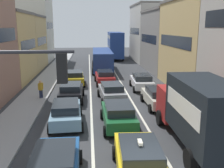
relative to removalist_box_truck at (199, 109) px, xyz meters
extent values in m
cube|color=#9D9D9D|center=(-10.40, 15.99, -1.90)|extent=(2.60, 64.00, 0.14)
cube|color=silver|center=(-5.40, 15.99, -1.97)|extent=(0.16, 60.00, 0.01)
cube|color=silver|center=(-2.00, 15.99, -1.97)|extent=(0.16, 60.00, 0.01)
cube|color=black|center=(-12.18, 9.19, 3.45)|extent=(0.02, 7.04, 1.10)
cube|color=black|center=(-12.18, 17.99, 2.13)|extent=(0.02, 7.04, 1.10)
cube|color=tan|center=(-15.70, 26.79, 1.74)|extent=(7.00, 8.70, 7.42)
cube|color=black|center=(-12.18, 26.79, 2.11)|extent=(0.02, 7.04, 1.10)
cube|color=#66605B|center=(-15.70, 26.79, 5.59)|extent=(7.20, 8.70, 0.30)
cube|color=beige|center=(-15.70, 35.59, 3.73)|extent=(7.00, 8.70, 11.41)
cube|color=black|center=(-12.18, 35.59, 4.30)|extent=(0.02, 7.04, 1.10)
cube|color=#B2ADA3|center=(6.20, 34.49, 2.87)|extent=(7.00, 10.90, 9.69)
cube|color=black|center=(2.69, 34.49, 3.36)|extent=(0.02, 8.80, 1.10)
cube|color=#66605B|center=(6.20, 34.49, 7.87)|extent=(7.20, 10.90, 0.30)
cube|color=gray|center=(6.20, 23.49, 2.08)|extent=(7.00, 10.90, 8.11)
cube|color=black|center=(2.69, 23.49, 2.49)|extent=(0.02, 8.80, 1.10)
cube|color=#66605B|center=(6.20, 23.49, 6.28)|extent=(7.20, 10.90, 0.30)
cube|color=tan|center=(6.20, 12.49, 2.29)|extent=(7.00, 10.90, 8.53)
cube|color=black|center=(2.69, 12.49, 2.72)|extent=(0.02, 8.80, 1.10)
cylinder|color=#2D2D33|center=(-7.65, -4.95, 3.43)|extent=(3.50, 0.10, 0.10)
cube|color=black|center=(-6.25, -4.95, 2.98)|extent=(0.28, 0.28, 0.84)
sphere|color=red|center=(-6.25, -4.80, 3.24)|extent=(0.18, 0.18, 0.18)
sphere|color=#F2A519|center=(-6.25, -4.80, 2.98)|extent=(0.18, 0.18, 0.18)
sphere|color=green|center=(-6.25, -4.80, 2.72)|extent=(0.18, 0.18, 0.18)
cube|color=#A51E1E|center=(0.07, 2.88, -0.54)|extent=(2.46, 2.46, 1.90)
cube|color=black|center=(0.11, 4.09, -0.16)|extent=(2.02, 0.08, 0.70)
cube|color=black|center=(-0.02, -0.88, 0.21)|extent=(2.54, 5.50, 2.80)
cube|color=white|center=(-1.23, -0.85, 0.49)|extent=(0.14, 4.48, 0.90)
cylinder|color=black|center=(-1.12, 2.99, -1.49)|extent=(0.32, 0.97, 0.96)
cylinder|color=black|center=(1.28, 2.93, -1.49)|extent=(0.32, 0.97, 0.96)
cylinder|color=black|center=(-1.26, -2.28, -1.49)|extent=(0.32, 0.97, 0.96)
cube|color=yellow|center=(-3.54, -2.55, -1.30)|extent=(2.01, 4.38, 0.70)
cube|color=#1E2328|center=(-3.55, -2.75, -0.74)|extent=(1.70, 2.48, 0.52)
cube|color=#F2EACC|center=(-3.55, -2.75, -0.37)|extent=(0.18, 0.45, 0.12)
cylinder|color=black|center=(-4.38, -1.05, -1.65)|extent=(0.25, 0.65, 0.64)
cylinder|color=black|center=(-2.55, -1.14, -1.65)|extent=(0.25, 0.65, 0.64)
cube|color=#194C8C|center=(-6.90, -2.82, -1.30)|extent=(1.84, 4.32, 0.70)
cube|color=#1E2328|center=(-6.90, -3.02, -0.74)|extent=(1.61, 2.42, 0.52)
cylinder|color=black|center=(-7.83, -1.36, -1.65)|extent=(0.23, 0.64, 0.64)
cylinder|color=black|center=(-5.99, -1.35, -1.65)|extent=(0.23, 0.64, 0.64)
cube|color=#19592D|center=(-3.76, 2.99, -1.30)|extent=(1.86, 4.32, 0.70)
cube|color=#1E2328|center=(-3.75, 2.79, -0.74)|extent=(1.62, 2.43, 0.52)
cylinder|color=black|center=(-4.70, 4.44, -1.65)|extent=(0.23, 0.64, 0.64)
cylinder|color=black|center=(-2.86, 4.46, -1.65)|extent=(0.23, 0.64, 0.64)
cylinder|color=black|center=(-4.66, 1.52, -1.65)|extent=(0.23, 0.64, 0.64)
cylinder|color=black|center=(-2.82, 1.54, -1.65)|extent=(0.23, 0.64, 0.64)
cube|color=#759EB7|center=(-7.00, 3.65, -1.30)|extent=(2.03, 4.39, 0.70)
cube|color=#1E2328|center=(-6.99, 3.45, -0.74)|extent=(1.71, 2.49, 0.52)
cylinder|color=black|center=(-8.00, 5.06, -1.65)|extent=(0.25, 0.65, 0.64)
cylinder|color=black|center=(-6.16, 5.16, -1.65)|extent=(0.25, 0.65, 0.64)
cylinder|color=black|center=(-7.84, 2.14, -1.65)|extent=(0.25, 0.65, 0.64)
cylinder|color=black|center=(-6.00, 2.24, -1.65)|extent=(0.25, 0.65, 0.64)
cube|color=gray|center=(-3.67, 8.78, -1.30)|extent=(2.08, 4.41, 0.70)
cube|color=#1E2328|center=(-3.65, 8.58, -0.74)|extent=(1.74, 2.51, 0.52)
cylinder|color=black|center=(-4.68, 10.18, -1.65)|extent=(0.26, 0.65, 0.64)
cylinder|color=black|center=(-2.85, 10.30, -1.65)|extent=(0.26, 0.65, 0.64)
cylinder|color=black|center=(-4.49, 7.26, -1.65)|extent=(0.26, 0.65, 0.64)
cylinder|color=black|center=(-2.65, 7.38, -1.65)|extent=(0.26, 0.65, 0.64)
cube|color=black|center=(-7.01, 9.09, -1.30)|extent=(1.86, 4.32, 0.70)
cube|color=#1E2328|center=(-7.02, 8.89, -0.74)|extent=(1.62, 2.43, 0.52)
cylinder|color=black|center=(-7.91, 10.57, -1.65)|extent=(0.23, 0.64, 0.64)
cylinder|color=black|center=(-6.07, 10.54, -1.65)|extent=(0.23, 0.64, 0.64)
cylinder|color=black|center=(-7.95, 7.64, -1.65)|extent=(0.23, 0.64, 0.64)
cylinder|color=black|center=(-6.11, 7.62, -1.65)|extent=(0.23, 0.64, 0.64)
cube|color=#A51E1E|center=(-3.82, 15.34, -1.30)|extent=(1.96, 4.37, 0.70)
cube|color=#1E2328|center=(-3.81, 15.14, -0.74)|extent=(1.67, 2.47, 0.52)
cylinder|color=black|center=(-4.79, 16.77, -1.65)|extent=(0.24, 0.65, 0.64)
cylinder|color=black|center=(-2.95, 16.84, -1.65)|extent=(0.24, 0.65, 0.64)
cylinder|color=black|center=(-4.68, 13.85, -1.65)|extent=(0.24, 0.65, 0.64)
cylinder|color=black|center=(-2.84, 13.92, -1.65)|extent=(0.24, 0.65, 0.64)
cube|color=#B29319|center=(-7.02, 15.26, -1.30)|extent=(2.03, 4.39, 0.70)
cube|color=#1E2328|center=(-7.01, 15.06, -0.74)|extent=(1.71, 2.49, 0.52)
cylinder|color=black|center=(-8.02, 16.67, -1.65)|extent=(0.25, 0.65, 0.64)
cylinder|color=black|center=(-6.18, 16.77, -1.65)|extent=(0.25, 0.65, 0.64)
cylinder|color=black|center=(-7.86, 13.75, -1.65)|extent=(0.25, 0.65, 0.64)
cylinder|color=black|center=(-6.02, 13.85, -1.65)|extent=(0.25, 0.65, 0.64)
cube|color=beige|center=(-0.24, 6.82, -1.30)|extent=(1.81, 4.30, 0.70)
cube|color=#1E2328|center=(-0.24, 6.62, -0.74)|extent=(1.59, 2.41, 0.52)
cylinder|color=black|center=(-1.16, 8.28, -1.65)|extent=(0.22, 0.64, 0.64)
cylinder|color=black|center=(0.68, 8.28, -1.65)|extent=(0.22, 0.64, 0.64)
cylinder|color=black|center=(-1.16, 5.35, -1.65)|extent=(0.22, 0.64, 0.64)
cylinder|color=black|center=(0.68, 5.36, -1.65)|extent=(0.22, 0.64, 0.64)
cube|color=silver|center=(-0.32, 12.67, -1.30)|extent=(1.98, 4.37, 0.70)
cube|color=#1E2328|center=(-0.33, 12.47, -0.74)|extent=(1.68, 2.47, 0.52)
cylinder|color=black|center=(-1.18, 14.17, -1.65)|extent=(0.25, 0.65, 0.64)
cylinder|color=black|center=(0.66, 14.09, -1.65)|extent=(0.25, 0.65, 0.64)
cylinder|color=black|center=(-1.30, 11.24, -1.65)|extent=(0.25, 0.65, 0.64)
cylinder|color=black|center=(0.53, 11.17, -1.65)|extent=(0.25, 0.65, 0.64)
cube|color=navy|center=(-3.65, 23.77, -0.27)|extent=(2.71, 10.55, 2.40)
cube|color=black|center=(-3.65, 23.77, 0.09)|extent=(2.73, 9.92, 0.70)
cylinder|color=black|center=(-4.83, 27.58, -1.47)|extent=(0.32, 1.01, 1.00)
cylinder|color=black|center=(-2.33, 27.53, -1.47)|extent=(0.32, 1.01, 1.00)
cylinder|color=black|center=(-4.97, 20.65, -1.47)|extent=(0.32, 1.01, 1.00)
cylinder|color=black|center=(-2.47, 20.60, -1.47)|extent=(0.32, 1.01, 1.00)
cube|color=navy|center=(-0.37, 38.11, -0.27)|extent=(2.83, 10.57, 2.40)
cube|color=black|center=(-0.37, 38.11, 0.09)|extent=(2.84, 9.94, 0.70)
cube|color=navy|center=(-0.37, 38.11, 2.01)|extent=(2.83, 10.57, 2.16)
cube|color=black|center=(-0.37, 38.11, 2.25)|extent=(2.84, 9.94, 0.64)
cylinder|color=black|center=(-1.50, 41.93, -1.47)|extent=(0.33, 1.01, 1.00)
cylinder|color=black|center=(1.00, 41.85, -1.47)|extent=(0.33, 1.01, 1.00)
cylinder|color=black|center=(-1.72, 35.00, -1.47)|extent=(0.33, 1.01, 1.00)
cylinder|color=black|center=(0.78, 34.92, -1.47)|extent=(0.33, 1.01, 1.00)
cylinder|color=#262D47|center=(-9.68, 9.64, -1.56)|extent=(0.16, 0.16, 0.82)
cylinder|color=#262D47|center=(-9.56, 9.77, -1.56)|extent=(0.16, 0.16, 0.82)
cylinder|color=gold|center=(-9.62, 9.70, -0.85)|extent=(0.34, 0.34, 0.60)
sphere|color=tan|center=(-9.62, 9.70, -0.43)|extent=(0.24, 0.24, 0.24)
cylinder|color=gold|center=(-9.76, 9.54, -0.82)|extent=(0.10, 0.10, 0.55)
cylinder|color=gold|center=(-9.48, 9.87, -0.82)|extent=(0.10, 0.10, 0.55)
camera|label=1|loc=(-5.51, -12.13, 4.09)|focal=41.61mm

